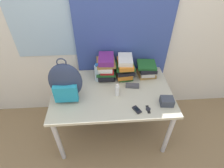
{
  "coord_description": "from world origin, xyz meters",
  "views": [
    {
      "loc": [
        -0.1,
        -1.0,
        2.0
      ],
      "look_at": [
        0.0,
        0.41,
        0.8
      ],
      "focal_mm": 28.0,
      "sensor_mm": 36.0,
      "label": 1
    }
  ],
  "objects_px": {
    "book_stack_right": "(146,69)",
    "cell_phone": "(137,110)",
    "water_bottle": "(98,73)",
    "wristwatch": "(148,109)",
    "book_stack_left": "(106,67)",
    "sports_bottle": "(107,71)",
    "book_stack_center": "(125,67)",
    "camera_pouch": "(167,101)",
    "backpack": "(66,83)",
    "sunglasses_case": "(132,86)",
    "sunscreen_bottle": "(117,90)"
  },
  "relations": [
    {
      "from": "book_stack_center",
      "to": "wristwatch",
      "type": "height_order",
      "value": "book_stack_center"
    },
    {
      "from": "backpack",
      "to": "cell_phone",
      "type": "distance_m",
      "value": 0.75
    },
    {
      "from": "book_stack_left",
      "to": "backpack",
      "type": "bearing_deg",
      "value": -141.7
    },
    {
      "from": "sunscreen_bottle",
      "to": "wristwatch",
      "type": "bearing_deg",
      "value": -38.73
    },
    {
      "from": "cell_phone",
      "to": "sunglasses_case",
      "type": "relative_size",
      "value": 0.69
    },
    {
      "from": "wristwatch",
      "to": "backpack",
      "type": "bearing_deg",
      "value": 163.79
    },
    {
      "from": "sports_bottle",
      "to": "cell_phone",
      "type": "relative_size",
      "value": 2.34
    },
    {
      "from": "backpack",
      "to": "sunscreen_bottle",
      "type": "distance_m",
      "value": 0.53
    },
    {
      "from": "book_stack_left",
      "to": "cell_phone",
      "type": "distance_m",
      "value": 0.63
    },
    {
      "from": "book_stack_center",
      "to": "sports_bottle",
      "type": "distance_m",
      "value": 0.21
    },
    {
      "from": "book_stack_right",
      "to": "cell_phone",
      "type": "distance_m",
      "value": 0.6
    },
    {
      "from": "water_bottle",
      "to": "sports_bottle",
      "type": "relative_size",
      "value": 0.88
    },
    {
      "from": "book_stack_right",
      "to": "water_bottle",
      "type": "height_order",
      "value": "water_bottle"
    },
    {
      "from": "book_stack_right",
      "to": "wristwatch",
      "type": "relative_size",
      "value": 2.46
    },
    {
      "from": "book_stack_right",
      "to": "sports_bottle",
      "type": "relative_size",
      "value": 0.99
    },
    {
      "from": "water_bottle",
      "to": "sunscreen_bottle",
      "type": "bearing_deg",
      "value": -52.88
    },
    {
      "from": "book_stack_center",
      "to": "water_bottle",
      "type": "relative_size",
      "value": 1.24
    },
    {
      "from": "backpack",
      "to": "sunglasses_case",
      "type": "relative_size",
      "value": 3.02
    },
    {
      "from": "water_bottle",
      "to": "wristwatch",
      "type": "relative_size",
      "value": 2.21
    },
    {
      "from": "backpack",
      "to": "book_stack_right",
      "type": "xyz_separation_m",
      "value": [
        0.89,
        0.33,
        -0.12
      ]
    },
    {
      "from": "book_stack_right",
      "to": "camera_pouch",
      "type": "height_order",
      "value": "book_stack_right"
    },
    {
      "from": "sports_bottle",
      "to": "wristwatch",
      "type": "xyz_separation_m",
      "value": [
        0.38,
        -0.51,
        -0.12
      ]
    },
    {
      "from": "book_stack_left",
      "to": "camera_pouch",
      "type": "distance_m",
      "value": 0.77
    },
    {
      "from": "camera_pouch",
      "to": "book_stack_center",
      "type": "bearing_deg",
      "value": 126.89
    },
    {
      "from": "sports_bottle",
      "to": "sunglasses_case",
      "type": "bearing_deg",
      "value": -31.29
    },
    {
      "from": "sunscreen_bottle",
      "to": "camera_pouch",
      "type": "xyz_separation_m",
      "value": [
        0.48,
        -0.17,
        -0.03
      ]
    },
    {
      "from": "backpack",
      "to": "water_bottle",
      "type": "distance_m",
      "value": 0.42
    },
    {
      "from": "book_stack_left",
      "to": "wristwatch",
      "type": "xyz_separation_m",
      "value": [
        0.38,
        -0.56,
        -0.13
      ]
    },
    {
      "from": "backpack",
      "to": "sunglasses_case",
      "type": "height_order",
      "value": "backpack"
    },
    {
      "from": "cell_phone",
      "to": "wristwatch",
      "type": "bearing_deg",
      "value": 0.6
    },
    {
      "from": "backpack",
      "to": "wristwatch",
      "type": "relative_size",
      "value": 4.64
    },
    {
      "from": "book_stack_right",
      "to": "sunglasses_case",
      "type": "relative_size",
      "value": 1.6
    },
    {
      "from": "sports_bottle",
      "to": "cell_phone",
      "type": "xyz_separation_m",
      "value": [
        0.26,
        -0.51,
        -0.11
      ]
    },
    {
      "from": "book_stack_right",
      "to": "water_bottle",
      "type": "xyz_separation_m",
      "value": [
        -0.58,
        -0.06,
        0.02
      ]
    },
    {
      "from": "book_stack_left",
      "to": "book_stack_right",
      "type": "height_order",
      "value": "book_stack_left"
    },
    {
      "from": "camera_pouch",
      "to": "backpack",
      "type": "bearing_deg",
      "value": 170.25
    },
    {
      "from": "cell_phone",
      "to": "camera_pouch",
      "type": "height_order",
      "value": "camera_pouch"
    },
    {
      "from": "book_stack_left",
      "to": "book_stack_right",
      "type": "bearing_deg",
      "value": 0.04
    },
    {
      "from": "book_stack_center",
      "to": "sunscreen_bottle",
      "type": "distance_m",
      "value": 0.35
    },
    {
      "from": "water_bottle",
      "to": "book_stack_right",
      "type": "bearing_deg",
      "value": 6.26
    },
    {
      "from": "backpack",
      "to": "sports_bottle",
      "type": "bearing_deg",
      "value": 33.55
    },
    {
      "from": "sports_bottle",
      "to": "camera_pouch",
      "type": "distance_m",
      "value": 0.73
    },
    {
      "from": "book_stack_left",
      "to": "wristwatch",
      "type": "distance_m",
      "value": 0.69
    },
    {
      "from": "backpack",
      "to": "sunglasses_case",
      "type": "xyz_separation_m",
      "value": [
        0.69,
        0.11,
        -0.18
      ]
    },
    {
      "from": "water_bottle",
      "to": "camera_pouch",
      "type": "relative_size",
      "value": 1.63
    },
    {
      "from": "sunscreen_bottle",
      "to": "camera_pouch",
      "type": "height_order",
      "value": "sunscreen_bottle"
    },
    {
      "from": "backpack",
      "to": "book_stack_center",
      "type": "distance_m",
      "value": 0.71
    },
    {
      "from": "backpack",
      "to": "water_bottle",
      "type": "bearing_deg",
      "value": 40.08
    },
    {
      "from": "sunscreen_bottle",
      "to": "book_stack_left",
      "type": "bearing_deg",
      "value": 106.89
    },
    {
      "from": "sports_bottle",
      "to": "backpack",
      "type": "bearing_deg",
      "value": -146.45
    }
  ]
}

